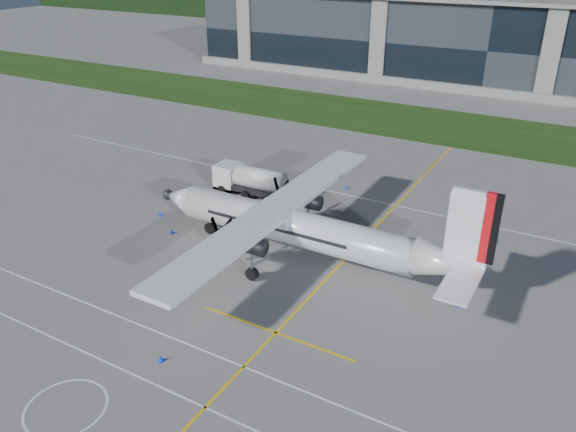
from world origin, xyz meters
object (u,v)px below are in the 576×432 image
object	(u,v)px
baggage_tug	(251,218)
ground_crew_person	(227,241)
safety_cone_tail	(458,303)
safety_cone_portwing	(161,358)
turboprop_aircraft	(305,211)
safety_cone_stbdwing	(347,186)
safety_cone_fwd	(160,213)
fuel_tanker_truck	(246,180)
safety_cone_nose_port	(171,231)

from	to	relation	value
baggage_tug	ground_crew_person	distance (m)	5.10
safety_cone_tail	safety_cone_portwing	size ratio (longest dim) A/B	1.00
turboprop_aircraft	safety_cone_tail	size ratio (longest dim) A/B	61.81
turboprop_aircraft	safety_cone_stbdwing	bearing A→B (deg)	101.75
safety_cone_fwd	safety_cone_portwing	distance (m)	21.85
fuel_tanker_truck	safety_cone_stbdwing	xyz separation A→B (m)	(8.75, 6.66, -1.36)
fuel_tanker_truck	ground_crew_person	size ratio (longest dim) A/B	4.64
ground_crew_person	safety_cone_tail	bearing A→B (deg)	-100.18
fuel_tanker_truck	safety_cone_tail	xyz separation A→B (m)	(25.05, -9.47, -1.36)
baggage_tug	safety_cone_fwd	world-z (taller)	baggage_tug
turboprop_aircraft	safety_cone_nose_port	bearing A→B (deg)	-171.98
fuel_tanker_truck	safety_cone_stbdwing	size ratio (longest dim) A/B	17.13
turboprop_aircraft	safety_cone_stbdwing	xyz separation A→B (m)	(-3.30, 15.86, -4.39)
safety_cone_stbdwing	safety_cone_nose_port	xyz separation A→B (m)	(-9.70, -17.70, 0.00)
safety_cone_fwd	fuel_tanker_truck	bearing A→B (deg)	63.16
turboprop_aircraft	safety_cone_portwing	size ratio (longest dim) A/B	61.81
ground_crew_person	baggage_tug	bearing A→B (deg)	-5.89
turboprop_aircraft	safety_cone_nose_port	xyz separation A→B (m)	(-13.00, -1.83, -4.39)
turboprop_aircraft	safety_cone_portwing	bearing A→B (deg)	-97.17
ground_crew_person	safety_cone_nose_port	distance (m)	6.37
safety_cone_portwing	safety_cone_fwd	bearing A→B (deg)	131.33
fuel_tanker_truck	safety_cone_fwd	distance (m)	9.79
ground_crew_person	safety_cone_portwing	distance (m)	14.80
baggage_tug	safety_cone_stbdwing	distance (m)	13.32
safety_cone_tail	safety_cone_stbdwing	world-z (taller)	same
safety_cone_fwd	ground_crew_person	bearing A→B (deg)	-13.68
safety_cone_tail	safety_cone_fwd	bearing A→B (deg)	178.39
turboprop_aircraft	ground_crew_person	distance (m)	7.84
safety_cone_stbdwing	safety_cone_nose_port	size ratio (longest dim) A/B	1.00
fuel_tanker_truck	safety_cone_stbdwing	distance (m)	11.08
safety_cone_tail	safety_cone_fwd	xyz separation A→B (m)	(-29.43, 0.83, 0.00)
safety_cone_stbdwing	safety_cone_nose_port	distance (m)	20.18
turboprop_aircraft	safety_cone_fwd	bearing A→B (deg)	178.08
safety_cone_tail	safety_cone_portwing	bearing A→B (deg)	-133.91
baggage_tug	safety_cone_stbdwing	world-z (taller)	baggage_tug
ground_crew_person	safety_cone_portwing	size ratio (longest dim) A/B	3.70
safety_cone_tail	safety_cone_nose_port	size ratio (longest dim) A/B	1.00
turboprop_aircraft	ground_crew_person	xyz separation A→B (m)	(-6.67, -1.82, -3.71)
baggage_tug	safety_cone_stbdwing	xyz separation A→B (m)	(4.15, 12.65, -0.55)
safety_cone_portwing	safety_cone_stbdwing	bearing A→B (deg)	92.36
safety_cone_tail	safety_cone_fwd	distance (m)	29.44
fuel_tanker_truck	safety_cone_fwd	bearing A→B (deg)	-116.84
turboprop_aircraft	fuel_tanker_truck	bearing A→B (deg)	142.64
ground_crew_person	safety_cone_tail	size ratio (longest dim) A/B	3.70
ground_crew_person	fuel_tanker_truck	bearing A→B (deg)	11.33
safety_cone_fwd	turboprop_aircraft	bearing A→B (deg)	-1.92
safety_cone_stbdwing	safety_cone_portwing	world-z (taller)	same
turboprop_aircraft	safety_cone_nose_port	size ratio (longest dim) A/B	61.81
turboprop_aircraft	safety_cone_stbdwing	size ratio (longest dim) A/B	61.81
ground_crew_person	safety_cone_fwd	xyz separation A→B (m)	(-9.76, 2.38, -0.67)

